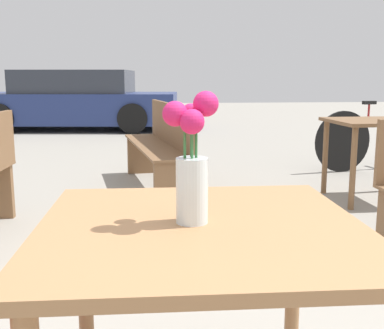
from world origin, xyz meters
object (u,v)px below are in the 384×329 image
at_px(flower_vase, 192,167).
at_px(table_back, 374,134).
at_px(table_front, 201,262).
at_px(bicycle, 380,139).
at_px(parked_car, 76,101).
at_px(bench_far, 162,142).

height_order(flower_vase, table_back, flower_vase).
relative_size(table_front, bicycle, 0.49).
distance_m(table_back, parked_car, 7.38).
relative_size(table_front, parked_car, 0.19).
distance_m(bicycle, parked_car, 6.66).
height_order(bench_far, parked_car, parked_car).
xyz_separation_m(table_back, parked_car, (-3.46, 6.52, -0.00)).
height_order(table_front, flower_vase, flower_vase).
relative_size(bench_far, table_back, 2.46).
relative_size(table_front, bench_far, 0.45).
xyz_separation_m(table_front, table_back, (1.90, 2.89, -0.02)).
bearing_deg(table_front, table_back, 56.61).
xyz_separation_m(table_front, parked_car, (-1.55, 9.41, -0.02)).
relative_size(bench_far, bicycle, 1.08).
distance_m(table_front, flower_vase, 0.25).
height_order(table_front, parked_car, parked_car).
distance_m(flower_vase, bench_far, 3.53).
height_order(table_front, bicycle, bicycle).
xyz_separation_m(flower_vase, bench_far, (0.07, 3.51, -0.40)).
height_order(flower_vase, bench_far, flower_vase).
height_order(flower_vase, parked_car, parked_car).
xyz_separation_m(flower_vase, table_back, (1.93, 2.88, -0.27)).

